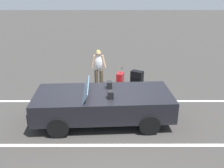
{
  "coord_description": "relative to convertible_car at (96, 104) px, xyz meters",
  "views": [
    {
      "loc": [
        -0.25,
        6.73,
        3.9
      ],
      "look_at": [
        -0.27,
        -1.22,
        0.75
      ],
      "focal_mm": 39.31,
      "sensor_mm": 36.0,
      "label": 1
    }
  ],
  "objects": [
    {
      "name": "lot_line_near",
      "position": [
        -0.21,
        -1.41,
        -0.59
      ],
      "size": [
        18.0,
        0.12,
        0.01
      ],
      "primitive_type": "cube",
      "color": "silver",
      "rests_on": "ground_plane"
    },
    {
      "name": "suitcase_large_black",
      "position": [
        -1.5,
        -2.67,
        -0.22
      ],
      "size": [
        0.56,
        0.48,
        0.74
      ],
      "rotation": [
        0.0,
        0.0,
        1.04
      ],
      "color": "black",
      "rests_on": "ground_plane"
    },
    {
      "name": "traveler_person",
      "position": [
        0.05,
        -2.53,
        0.34
      ],
      "size": [
        0.6,
        0.23,
        1.65
      ],
      "rotation": [
        0.0,
        0.0,
        1.55
      ],
      "color": "#4C3F2D",
      "rests_on": "ground_plane"
    },
    {
      "name": "convertible_car",
      "position": [
        0.0,
        0.0,
        0.0
      ],
      "size": [
        4.23,
        2.02,
        1.24
      ],
      "rotation": [
        0.0,
        0.0,
        0.06
      ],
      "color": "black",
      "rests_on": "ground_plane"
    },
    {
      "name": "suitcase_medium_bright",
      "position": [
        -0.82,
        -2.78,
        -0.28
      ],
      "size": [
        0.34,
        0.45,
        0.85
      ],
      "rotation": [
        0.0,
        0.0,
        6.0
      ],
      "color": "red",
      "rests_on": "ground_plane"
    },
    {
      "name": "ground_plane",
      "position": [
        -0.21,
        -0.01,
        -0.59
      ],
      "size": [
        80.0,
        80.0,
        0.0
      ],
      "primitive_type": "plane",
      "color": "#383533"
    },
    {
      "name": "suitcase_small_carryon",
      "position": [
        -0.22,
        -1.91,
        -0.34
      ],
      "size": [
        0.39,
        0.37,
        0.5
      ],
      "rotation": [
        0.0,
        0.0,
        0.88
      ],
      "color": "black",
      "rests_on": "ground_plane"
    },
    {
      "name": "lot_line_mid",
      "position": [
        -0.21,
        1.29,
        -0.59
      ],
      "size": [
        18.0,
        0.12,
        0.01
      ],
      "primitive_type": "cube",
      "color": "silver",
      "rests_on": "ground_plane"
    }
  ]
}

